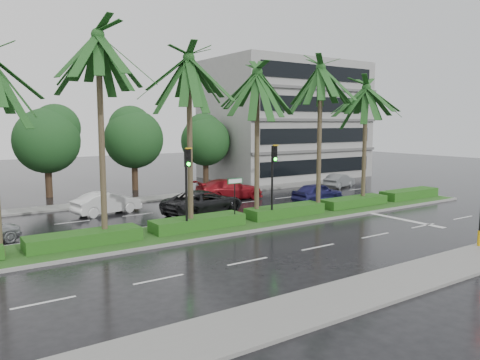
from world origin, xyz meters
TOP-DOWN VIEW (x-y plane):
  - ground at (0.00, 0.00)m, footprint 120.00×120.00m
  - near_sidewalk at (0.00, -10.20)m, footprint 40.00×2.40m
  - far_sidewalk at (0.00, 12.00)m, footprint 40.00×2.00m
  - median at (0.00, 1.00)m, footprint 36.00×4.00m
  - hedge at (0.00, 1.00)m, footprint 35.20×1.40m
  - lane_markings at (3.04, -0.43)m, footprint 34.00×13.06m
  - palm_row at (-1.25, 1.02)m, footprint 26.30×4.20m
  - signal_median_left at (-4.00, 0.30)m, footprint 0.34×0.42m
  - signal_median_right at (1.50, 0.30)m, footprint 0.34×0.42m
  - street_sign at (-1.00, 0.48)m, footprint 0.95×0.09m
  - bg_trees at (-0.09, 17.59)m, footprint 32.95×5.01m
  - building at (17.00, 18.00)m, footprint 16.00×10.00m
  - car_white at (-5.50, 8.35)m, footprint 2.26×4.47m
  - car_darkgrey at (-0.50, 4.82)m, footprint 3.77×5.95m
  - car_red at (4.00, 8.78)m, footprint 2.78×5.46m
  - car_blue at (8.50, 4.00)m, footprint 2.04×4.30m
  - car_grey at (15.65, 8.72)m, footprint 2.28×3.90m

SIDE VIEW (x-z plane):
  - ground at x=0.00m, z-range 0.00..0.00m
  - lane_markings at x=3.04m, z-range 0.00..0.01m
  - near_sidewalk at x=0.00m, z-range 0.00..0.12m
  - far_sidewalk at x=0.00m, z-range 0.00..0.12m
  - median at x=0.00m, z-range 0.00..0.16m
  - hedge at x=0.00m, z-range 0.15..0.75m
  - car_grey at x=15.65m, z-range 0.00..1.22m
  - car_white at x=-5.50m, z-range 0.00..1.41m
  - car_blue at x=8.50m, z-range 0.00..1.42m
  - car_red at x=4.00m, z-range 0.00..1.52m
  - car_darkgrey at x=-0.50m, z-range 0.00..1.53m
  - street_sign at x=-1.00m, z-range 0.82..3.42m
  - signal_median_left at x=-4.00m, z-range 0.82..5.18m
  - signal_median_right at x=1.50m, z-range 0.82..5.18m
  - bg_trees at x=-0.09m, z-range 0.94..8.18m
  - building at x=17.00m, z-range 0.00..12.00m
  - palm_row at x=-1.25m, z-range 2.97..13.30m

